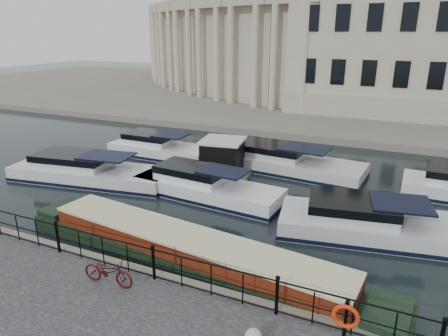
{
  "coord_description": "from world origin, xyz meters",
  "views": [
    {
      "loc": [
        6.44,
        -11.19,
        7.97
      ],
      "look_at": [
        0.5,
        2.0,
        3.0
      ],
      "focal_mm": 32.0,
      "sensor_mm": 36.0,
      "label": 1
    }
  ],
  "objects_px": {
    "life_ring_post": "(346,317)",
    "harbour_hut": "(223,159)",
    "narrowboat": "(189,256)",
    "bicycle": "(108,271)"
  },
  "relations": [
    {
      "from": "bicycle",
      "to": "harbour_hut",
      "type": "relative_size",
      "value": 0.48
    },
    {
      "from": "life_ring_post",
      "to": "harbour_hut",
      "type": "xyz_separation_m",
      "value": [
        -8.54,
        11.4,
        -0.3
      ]
    },
    {
      "from": "bicycle",
      "to": "life_ring_post",
      "type": "bearing_deg",
      "value": -89.02
    },
    {
      "from": "narrowboat",
      "to": "bicycle",
      "type": "bearing_deg",
      "value": -109.45
    },
    {
      "from": "bicycle",
      "to": "life_ring_post",
      "type": "xyz_separation_m",
      "value": [
        6.97,
        0.55,
        0.25
      ]
    },
    {
      "from": "life_ring_post",
      "to": "bicycle",
      "type": "bearing_deg",
      "value": -175.46
    },
    {
      "from": "life_ring_post",
      "to": "harbour_hut",
      "type": "bearing_deg",
      "value": 126.84
    },
    {
      "from": "life_ring_post",
      "to": "harbour_hut",
      "type": "height_order",
      "value": "harbour_hut"
    },
    {
      "from": "bicycle",
      "to": "life_ring_post",
      "type": "height_order",
      "value": "life_ring_post"
    },
    {
      "from": "life_ring_post",
      "to": "narrowboat",
      "type": "distance_m",
      "value": 6.11
    }
  ]
}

